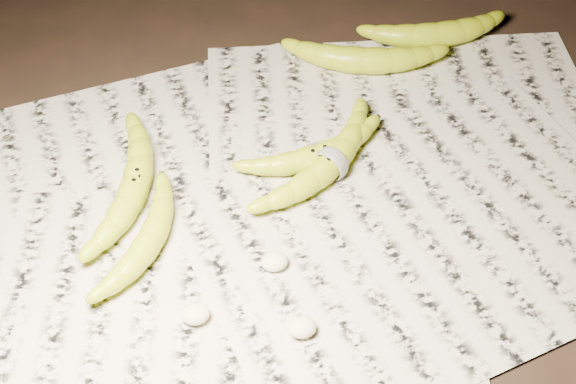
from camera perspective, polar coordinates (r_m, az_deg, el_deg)
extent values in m
plane|color=black|center=(0.99, -0.15, -2.88)|extent=(3.00, 3.00, 0.00)
cube|color=beige|center=(1.01, -0.06, -1.28)|extent=(0.90, 0.70, 0.01)
torus|color=white|center=(1.04, 3.08, 2.15)|extent=(0.03, 0.04, 0.05)
ellipsoid|color=beige|center=(0.91, -6.60, -8.48)|extent=(0.03, 0.03, 0.02)
ellipsoid|color=beige|center=(0.89, 1.03, -9.48)|extent=(0.03, 0.03, 0.02)
ellipsoid|color=beige|center=(0.94, -0.95, -4.83)|extent=(0.03, 0.03, 0.02)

